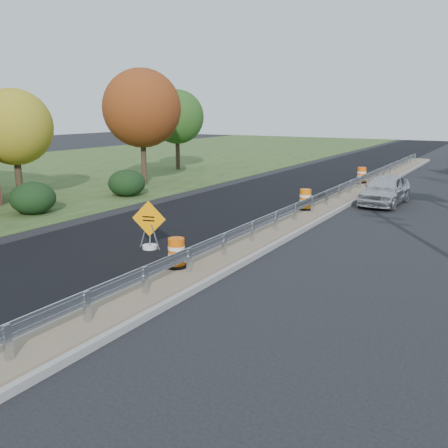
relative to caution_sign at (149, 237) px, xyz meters
The scene contains 15 objects.
ground 3.66m from the caution_sign, 34.33° to the left, with size 140.00×140.00×0.00m, color black.
grass_verge_near 24.21m from the caution_sign, 150.15° to the left, with size 30.00×120.00×0.03m, color #2C471E.
milled_overlay 12.14m from the caution_sign, 96.63° to the left, with size 7.20×120.00×0.01m, color black.
median 10.49m from the caution_sign, 73.38° to the left, with size 1.60×55.00×0.23m.
guardrail 11.45m from the caution_sign, 74.81° to the left, with size 0.10×46.15×0.72m.
hedge_mid 8.75m from the caution_sign, 166.45° to the left, with size 2.09×2.09×1.52m, color black.
hedge_north 11.35m from the caution_sign, 134.82° to the left, with size 2.09×2.09×1.52m, color black.
tree_near_yellow 13.13m from the caution_sign, 161.35° to the left, with size 3.96×3.96×5.88m.
tree_near_red 16.27m from the caution_sign, 129.69° to the left, with size 4.95×4.95×7.35m.
tree_near_back 24.19m from the caution_sign, 122.96° to the left, with size 4.29×4.29×6.37m.
caution_sign is the anchor object (origin of this frame).
barrel_median_near 3.05m from the caution_sign, 36.40° to the right, with size 0.60×0.60×0.89m.
barrel_median_mid 8.73m from the caution_sign, 73.09° to the left, with size 0.65×0.65×0.96m.
barrel_median_far 18.54m from the caution_sign, 82.41° to the left, with size 0.68×0.68×0.99m.
car_silver 13.81m from the caution_sign, 68.04° to the left, with size 1.83×4.55×1.55m, color silver.
Camera 1 is at (7.75, -15.33, 4.78)m, focal length 40.00 mm.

